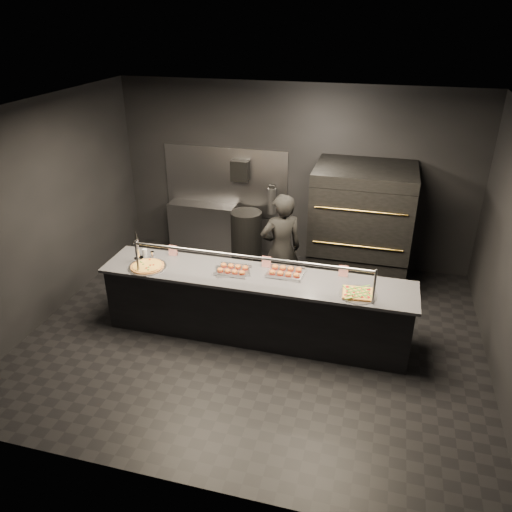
# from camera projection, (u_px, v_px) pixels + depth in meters

# --- Properties ---
(room) EXTENTS (6.04, 6.00, 3.00)m
(room) POSITION_uv_depth(u_px,v_px,m) (254.00, 233.00, 6.23)
(room) COLOR black
(room) RESTS_ON ground
(service_counter) EXTENTS (4.10, 0.78, 1.37)m
(service_counter) POSITION_uv_depth(u_px,v_px,m) (255.00, 306.00, 6.65)
(service_counter) COLOR black
(service_counter) RESTS_ON ground
(pizza_oven) EXTENTS (1.50, 1.23, 1.91)m
(pizza_oven) POSITION_uv_depth(u_px,v_px,m) (361.00, 226.00, 7.79)
(pizza_oven) COLOR black
(pizza_oven) RESTS_ON ground
(prep_shelf) EXTENTS (1.20, 0.35, 0.90)m
(prep_shelf) POSITION_uv_depth(u_px,v_px,m) (203.00, 228.00, 9.02)
(prep_shelf) COLOR #99999E
(prep_shelf) RESTS_ON ground
(towel_dispenser) EXTENTS (0.30, 0.20, 0.35)m
(towel_dispenser) POSITION_uv_depth(u_px,v_px,m) (240.00, 170.00, 8.43)
(towel_dispenser) COLOR black
(towel_dispenser) RESTS_ON room
(fire_extinguisher) EXTENTS (0.14, 0.14, 0.51)m
(fire_extinguisher) POSITION_uv_depth(u_px,v_px,m) (272.00, 201.00, 8.53)
(fire_extinguisher) COLOR #B2B2B7
(fire_extinguisher) RESTS_ON room
(beer_tap) EXTENTS (0.12, 0.18, 0.48)m
(beer_tap) POSITION_uv_depth(u_px,v_px,m) (138.00, 254.00, 6.71)
(beer_tap) COLOR silver
(beer_tap) RESTS_ON service_counter
(round_pizza) EXTENTS (0.51, 0.51, 0.03)m
(round_pizza) POSITION_uv_depth(u_px,v_px,m) (147.00, 266.00, 6.64)
(round_pizza) COLOR silver
(round_pizza) RESTS_ON service_counter
(slider_tray_a) EXTENTS (0.52, 0.45, 0.07)m
(slider_tray_a) POSITION_uv_depth(u_px,v_px,m) (233.00, 270.00, 6.53)
(slider_tray_a) COLOR silver
(slider_tray_a) RESTS_ON service_counter
(slider_tray_b) EXTENTS (0.50, 0.39, 0.07)m
(slider_tray_b) POSITION_uv_depth(u_px,v_px,m) (286.00, 272.00, 6.48)
(slider_tray_b) COLOR silver
(slider_tray_b) RESTS_ON service_counter
(square_pizza) EXTENTS (0.46, 0.46, 0.05)m
(square_pizza) POSITION_uv_depth(u_px,v_px,m) (358.00, 294.00, 6.00)
(square_pizza) COLOR silver
(square_pizza) RESTS_ON service_counter
(condiment_jar) EXTENTS (0.17, 0.07, 0.11)m
(condiment_jar) POSITION_uv_depth(u_px,v_px,m) (147.00, 253.00, 6.91)
(condiment_jar) COLOR silver
(condiment_jar) RESTS_ON service_counter
(tent_cards) EXTENTS (2.48, 0.04, 0.15)m
(tent_cards) POSITION_uv_depth(u_px,v_px,m) (259.00, 261.00, 6.66)
(tent_cards) COLOR white
(tent_cards) RESTS_ON service_counter
(trash_bin) EXTENTS (0.54, 0.54, 0.89)m
(trash_bin) POSITION_uv_depth(u_px,v_px,m) (246.00, 236.00, 8.70)
(trash_bin) COLOR black
(trash_bin) RESTS_ON ground
(worker) EXTENTS (0.75, 0.67, 1.71)m
(worker) POSITION_uv_depth(u_px,v_px,m) (281.00, 250.00, 7.28)
(worker) COLOR black
(worker) RESTS_ON ground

